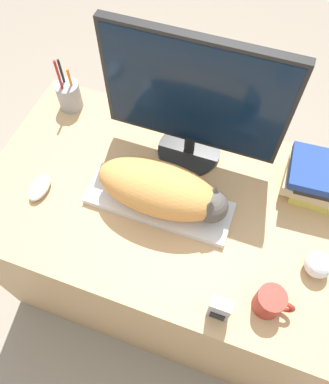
{
  "coord_description": "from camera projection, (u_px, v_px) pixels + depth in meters",
  "views": [
    {
      "loc": [
        0.19,
        -0.21,
        1.8
      ],
      "look_at": [
        -0.01,
        0.35,
        0.81
      ],
      "focal_mm": 35.0,
      "sensor_mm": 36.0,
      "label": 1
    }
  ],
  "objects": [
    {
      "name": "book_stack",
      "position": [
        321.0,
        181.0,
        1.16
      ],
      "size": [
        0.21,
        0.18,
        0.13
      ],
      "color": "#CCC14C",
      "rests_on": "desk"
    },
    {
      "name": "ground_plane",
      "position": [
        141.0,
        349.0,
        1.68
      ],
      "size": [
        12.0,
        12.0,
        0.0
      ],
      "primitive_type": "plane",
      "color": "gray"
    },
    {
      "name": "keyboard",
      "position": [
        159.0,
        203.0,
        1.19
      ],
      "size": [
        0.46,
        0.15,
        0.02
      ],
      "color": "silver",
      "rests_on": "desk"
    },
    {
      "name": "cat",
      "position": [
        164.0,
        190.0,
        1.11
      ],
      "size": [
        0.41,
        0.17,
        0.15
      ],
      "color": "#D18C47",
      "rests_on": "keyboard"
    },
    {
      "name": "baseball",
      "position": [
        318.0,
        265.0,
        1.05
      ],
      "size": [
        0.08,
        0.08,
        0.08
      ],
      "color": "silver",
      "rests_on": "desk"
    },
    {
      "name": "desk",
      "position": [
        169.0,
        245.0,
        1.53
      ],
      "size": [
        1.24,
        0.72,
        0.75
      ],
      "color": "tan",
      "rests_on": "ground_plane"
    },
    {
      "name": "phone",
      "position": [
        219.0,
        309.0,
        0.98
      ],
      "size": [
        0.06,
        0.03,
        0.1
      ],
      "color": "#99999E",
      "rests_on": "desk"
    },
    {
      "name": "pen_cup",
      "position": [
        69.0,
        95.0,
        1.37
      ],
      "size": [
        0.09,
        0.09,
        0.22
      ],
      "color": "#939399",
      "rests_on": "desk"
    },
    {
      "name": "monitor",
      "position": [
        195.0,
        101.0,
        1.09
      ],
      "size": [
        0.56,
        0.22,
        0.46
      ],
      "color": "black",
      "rests_on": "desk"
    },
    {
      "name": "coffee_mug",
      "position": [
        270.0,
        302.0,
        1.0
      ],
      "size": [
        0.11,
        0.08,
        0.09
      ],
      "color": "#9E2D23",
      "rests_on": "desk"
    },
    {
      "name": "computer_mouse",
      "position": [
        40.0,
        188.0,
        1.21
      ],
      "size": [
        0.06,
        0.1,
        0.04
      ],
      "color": "silver",
      "rests_on": "desk"
    }
  ]
}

